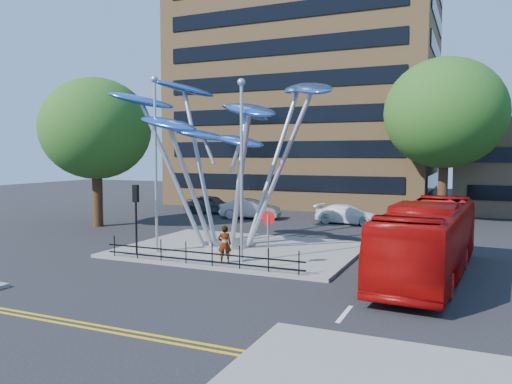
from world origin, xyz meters
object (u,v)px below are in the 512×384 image
at_px(leaf_sculpture, 228,120).
at_px(pedestrian, 225,244).
at_px(traffic_light_island, 136,204).
at_px(tree_right, 445,113).
at_px(tree_left, 96,129).
at_px(street_lamp_right, 242,154).
at_px(red_bus, 429,240).
at_px(parked_car_mid, 250,209).
at_px(no_entry_sign_island, 268,229).
at_px(parked_car_left, 211,204).
at_px(street_lamp_left, 155,148).
at_px(parked_car_right, 348,214).

height_order(leaf_sculpture, pedestrian, leaf_sculpture).
bearing_deg(traffic_light_island, tree_right, 56.31).
relative_size(tree_left, pedestrian, 6.02).
bearing_deg(leaf_sculpture, tree_right, 56.69).
bearing_deg(traffic_light_island, leaf_sculpture, 54.96).
height_order(street_lamp_right, red_bus, street_lamp_right).
bearing_deg(street_lamp_right, leaf_sculpture, 124.91).
xyz_separation_m(tree_left, parked_car_mid, (8.11, 8.00, -6.02)).
xyz_separation_m(street_lamp_right, no_entry_sign_island, (1.50, -0.48, -3.28)).
height_order(tree_right, parked_car_left, tree_right).
distance_m(tree_left, traffic_light_island, 12.44).
bearing_deg(no_entry_sign_island, tree_right, 72.88).
distance_m(street_lamp_right, parked_car_left, 20.53).
relative_size(street_lamp_right, traffic_light_island, 2.42).
height_order(street_lamp_left, parked_car_mid, street_lamp_left).
relative_size(tree_right, street_lamp_left, 1.38).
height_order(tree_right, red_bus, tree_right).
bearing_deg(tree_right, street_lamp_right, -111.54).
bearing_deg(parked_car_right, traffic_light_island, 161.55).
height_order(leaf_sculpture, parked_car_left, leaf_sculpture).
relative_size(tree_right, parked_car_mid, 2.58).
bearing_deg(leaf_sculpture, pedestrian, -65.04).
xyz_separation_m(tree_right, street_lamp_left, (-12.50, -18.50, -2.68)).
relative_size(street_lamp_left, street_lamp_right, 1.06).
bearing_deg(pedestrian, parked_car_mid, -94.21).
distance_m(tree_right, parked_car_left, 19.89).
relative_size(street_lamp_right, parked_car_right, 1.75).
xyz_separation_m(street_lamp_left, parked_car_right, (6.25, 14.85, -4.67)).
relative_size(tree_right, parked_car_left, 2.63).
xyz_separation_m(street_lamp_left, parked_car_mid, (-1.39, 14.50, -4.58)).
distance_m(parked_car_mid, parked_car_right, 7.65).
bearing_deg(traffic_light_island, red_bus, 6.53).
bearing_deg(pedestrian, tree_right, -137.24).
height_order(street_lamp_left, parked_car_right, street_lamp_left).
distance_m(leaf_sculpture, red_bus, 12.12).
xyz_separation_m(street_lamp_left, street_lamp_right, (5.00, -0.50, -0.26)).
height_order(street_lamp_left, street_lamp_right, street_lamp_left).
bearing_deg(no_entry_sign_island, pedestrian, -179.56).
relative_size(no_entry_sign_island, parked_car_left, 0.53).
bearing_deg(parked_car_right, red_bus, -150.12).
relative_size(tree_right, traffic_light_island, 3.54).
height_order(tree_left, parked_car_mid, tree_left).
height_order(red_bus, pedestrian, red_bus).
distance_m(street_lamp_right, parked_car_right, 16.02).
bearing_deg(street_lamp_left, parked_car_right, 67.18).
relative_size(leaf_sculpture, red_bus, 1.13).
height_order(red_bus, parked_car_left, red_bus).
relative_size(street_lamp_right, pedestrian, 4.84).
bearing_deg(red_bus, street_lamp_left, -173.44).
bearing_deg(parked_car_left, parked_car_right, -102.73).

